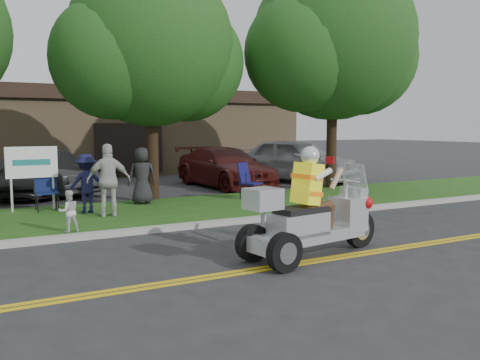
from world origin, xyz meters
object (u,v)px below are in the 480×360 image
parked_car_far_right (296,160)px  parked_car_mid (33,176)px  parked_car_right (225,167)px  parked_car_left (48,173)px  spectator_adult_right (109,180)px  lawn_chair_a (46,187)px  trike_scooter (311,219)px  lawn_chair_b (247,178)px

parked_car_far_right → parked_car_mid: bearing=153.1°
parked_car_mid → parked_car_right: bearing=11.5°
parked_car_right → parked_car_far_right: parked_car_far_right is taller
parked_car_mid → parked_car_left: bearing=39.5°
parked_car_left → spectator_adult_right: bearing=-107.7°
parked_car_mid → parked_car_far_right: parked_car_far_right is taller
lawn_chair_a → spectator_adult_right: size_ratio=0.62×
trike_scooter → parked_car_right: 10.48m
lawn_chair_a → trike_scooter: bearing=-62.7°
trike_scooter → lawn_chair_b: (2.16, 6.16, 0.04)m
parked_car_left → lawn_chair_a: bearing=-122.0°
parked_car_mid → trike_scooter: bearing=-54.5°
parked_car_left → parked_car_far_right: (9.47, -0.75, 0.17)m
spectator_adult_right → parked_car_mid: 5.74m
lawn_chair_a → parked_car_left: bearing=82.4°
lawn_chair_b → parked_car_mid: parked_car_mid is taller
lawn_chair_a → parked_car_mid: (0.09, 3.93, -0.07)m
lawn_chair_b → parked_car_far_right: 6.00m
lawn_chair_b → spectator_adult_right: size_ratio=0.62×
parked_car_left → parked_car_right: parked_car_right is taller
parked_car_left → parked_car_right: bearing=-32.9°
parked_car_far_right → parked_car_right: bearing=160.2°
lawn_chair_b → trike_scooter: bearing=-141.0°
lawn_chair_b → spectator_adult_right: spectator_adult_right is taller
parked_car_far_right → trike_scooter: bearing=-146.8°
lawn_chair_a → lawn_chair_b: lawn_chair_b is taller
parked_car_left → parked_car_right: size_ratio=0.87×
lawn_chair_a → parked_car_left: 4.17m
parked_car_far_right → lawn_chair_a: bearing=174.9°
trike_scooter → lawn_chair_a: size_ratio=2.74×
lawn_chair_b → parked_car_far_right: size_ratio=0.21×
spectator_adult_right → parked_car_mid: spectator_adult_right is taller
trike_scooter → parked_car_far_right: bearing=48.4°
parked_car_mid → parked_car_right: parked_car_right is taller
lawn_chair_a → parked_car_right: parked_car_right is taller
lawn_chair_b → parked_car_far_right: parked_car_far_right is taller
parked_car_right → parked_car_far_right: bearing=-0.5°
parked_car_right → lawn_chair_a: bearing=-159.2°
lawn_chair_b → spectator_adult_right: bearing=162.0°
lawn_chair_b → parked_car_mid: bearing=108.7°
lawn_chair_b → parked_car_left: (-5.00, 4.76, 0.01)m
lawn_chair_a → spectator_adult_right: bearing=-53.7°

